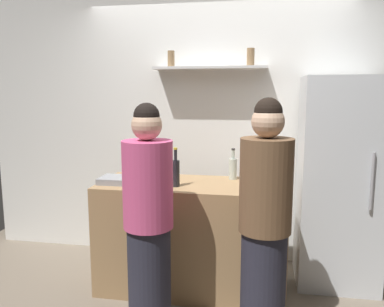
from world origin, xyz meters
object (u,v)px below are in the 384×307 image
at_px(baking_pan, 121,180).
at_px(utensil_holder, 160,176).
at_px(person_pink_top, 148,222).
at_px(person_brown_jacket, 265,226).
at_px(wine_bottle_dark_glass, 176,172).
at_px(water_bottle_plastic, 269,178).
at_px(wine_bottle_pale_glass, 233,168).
at_px(refrigerator, 339,182).

relative_size(baking_pan, utensil_holder, 1.58).
relative_size(utensil_holder, person_pink_top, 0.13).
xyz_separation_m(utensil_holder, person_brown_jacket, (0.86, -0.61, -0.16)).
xyz_separation_m(wine_bottle_dark_glass, water_bottle_plastic, (0.73, -0.04, -0.01)).
height_order(utensil_holder, wine_bottle_dark_glass, wine_bottle_dark_glass).
relative_size(baking_pan, person_pink_top, 0.21).
relative_size(wine_bottle_dark_glass, water_bottle_plastic, 1.30).
xyz_separation_m(wine_bottle_pale_glass, person_brown_jacket, (0.27, -0.84, -0.21)).
xyz_separation_m(refrigerator, person_pink_top, (-1.41, -0.97, -0.11)).
height_order(wine_bottle_dark_glass, person_pink_top, person_pink_top).
relative_size(refrigerator, baking_pan, 5.27).
height_order(utensil_holder, wine_bottle_pale_glass, wine_bottle_pale_glass).
bearing_deg(person_pink_top, wine_bottle_dark_glass, -109.26).
relative_size(wine_bottle_pale_glass, wine_bottle_dark_glass, 0.86).
relative_size(baking_pan, wine_bottle_pale_glass, 1.26).
height_order(refrigerator, utensil_holder, refrigerator).
bearing_deg(wine_bottle_dark_glass, water_bottle_plastic, -3.15).
distance_m(baking_pan, person_pink_top, 0.69).
distance_m(wine_bottle_pale_glass, person_brown_jacket, 0.91).
height_order(wine_bottle_pale_glass, person_brown_jacket, person_brown_jacket).
xyz_separation_m(baking_pan, wine_bottle_dark_glass, (0.48, -0.03, 0.09)).
xyz_separation_m(wine_bottle_pale_glass, person_pink_top, (-0.51, -0.86, -0.23)).
xyz_separation_m(refrigerator, person_brown_jacket, (-0.63, -0.96, -0.09)).
distance_m(utensil_holder, wine_bottle_dark_glass, 0.20).
distance_m(utensil_holder, person_brown_jacket, 1.07).
bearing_deg(person_pink_top, utensil_holder, -93.38).
height_order(wine_bottle_pale_glass, water_bottle_plastic, wine_bottle_pale_glass).
xyz_separation_m(person_brown_jacket, person_pink_top, (-0.78, -0.01, -0.02)).
bearing_deg(wine_bottle_pale_glass, person_pink_top, -120.74).
distance_m(refrigerator, baking_pan, 1.86).
bearing_deg(person_brown_jacket, refrigerator, -147.26).
relative_size(utensil_holder, person_brown_jacket, 0.13).
bearing_deg(person_brown_jacket, wine_bottle_pale_glass, -96.10).
bearing_deg(water_bottle_plastic, person_brown_jacket, -93.33).
relative_size(refrigerator, person_pink_top, 1.12).
relative_size(utensil_holder, wine_bottle_pale_glass, 0.79).
xyz_separation_m(refrigerator, baking_pan, (-1.81, -0.43, 0.04)).
bearing_deg(water_bottle_plastic, wine_bottle_pale_glass, 127.79).
xyz_separation_m(refrigerator, water_bottle_plastic, (-0.60, -0.50, 0.13)).
xyz_separation_m(wine_bottle_dark_glass, person_brown_jacket, (0.70, -0.50, -0.23)).
distance_m(refrigerator, water_bottle_plastic, 0.79).
distance_m(wine_bottle_pale_glass, water_bottle_plastic, 0.49).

